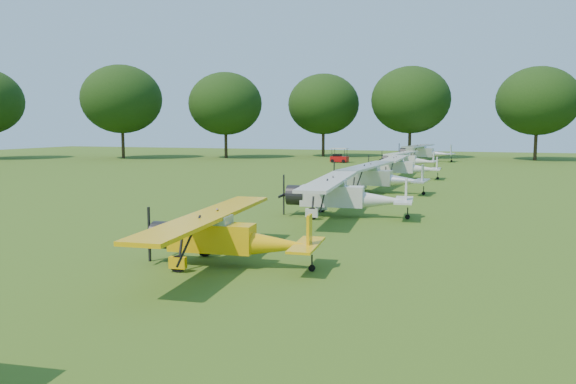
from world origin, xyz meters
name	(u,v)px	position (x,y,z in m)	size (l,w,h in m)	color
ground	(309,224)	(0.00, 0.00, 0.00)	(160.00, 160.00, 0.00)	#395A16
tree_belt	(391,42)	(3.57, 0.16, 8.03)	(137.36, 130.27, 14.52)	black
aircraft_2	(224,233)	(-0.38, -8.25, 1.07)	(5.84, 9.31, 1.83)	#ECAF09
aircraft_3	(342,193)	(0.90, 2.62, 1.20)	(6.54, 10.42, 2.05)	silver
aircraft_4	(376,175)	(0.72, 13.29, 1.19)	(6.51, 10.37, 2.04)	silver
aircraft_5	(401,165)	(0.96, 24.47, 1.14)	(6.22, 9.87, 1.95)	silver
aircraft_6	(407,158)	(0.00, 36.09, 1.09)	(5.98, 9.50, 1.86)	silver
aircraft_7	(424,151)	(0.54, 49.58, 1.31)	(7.18, 11.40, 2.24)	silver
golf_cart	(339,158)	(-9.17, 43.58, 0.60)	(2.20, 1.48, 1.79)	#A40B0C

